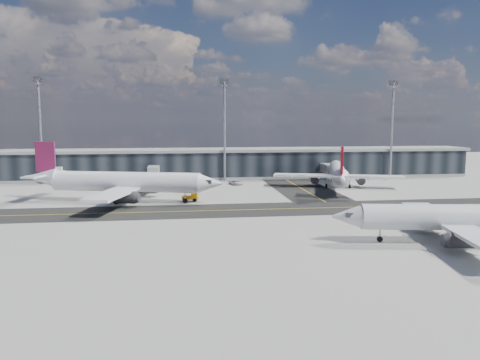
{
  "coord_description": "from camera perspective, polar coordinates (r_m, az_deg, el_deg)",
  "views": [
    {
      "loc": [
        -12.67,
        -84.8,
        17.5
      ],
      "look_at": [
        -0.36,
        10.85,
        5.0
      ],
      "focal_mm": 35.0,
      "sensor_mm": 36.0,
      "label": 1
    }
  ],
  "objects": [
    {
      "name": "terminal_concourse",
      "position": [
        140.95,
        -2.13,
        1.92
      ],
      "size": [
        152.0,
        19.8,
        8.8
      ],
      "color": "black",
      "rests_on": "ground"
    },
    {
      "name": "ground",
      "position": [
        87.51,
        1.14,
        -4.15
      ],
      "size": [
        300.0,
        300.0,
        0.0
      ],
      "primitive_type": "plane",
      "color": "gray",
      "rests_on": "ground"
    },
    {
      "name": "airliner_near",
      "position": [
        73.88,
        25.55,
        -4.17
      ],
      "size": [
        37.06,
        31.74,
        10.99
      ],
      "rotation": [
        0.0,
        0.0,
        1.41
      ],
      "color": "silver",
      "rests_on": "ground"
    },
    {
      "name": "airliner_af",
      "position": [
        103.1,
        -14.03,
        -0.24
      ],
      "size": [
        42.53,
        36.6,
        12.76
      ],
      "rotation": [
        0.0,
        0.0,
        -1.83
      ],
      "color": "white",
      "rests_on": "ground"
    },
    {
      "name": "taxiway_lanes",
      "position": [
        98.53,
        2.48,
        -2.85
      ],
      "size": [
        180.0,
        63.0,
        0.03
      ],
      "color": "black",
      "rests_on": "ground"
    },
    {
      "name": "floodlight_masts",
      "position": [
        133.42,
        -1.9,
        6.57
      ],
      "size": [
        102.5,
        0.7,
        28.9
      ],
      "color": "gray",
      "rests_on": "ground"
    },
    {
      "name": "baggage_tug",
      "position": [
        101.18,
        -5.91,
        -2.02
      ],
      "size": [
        3.6,
        2.42,
        2.07
      ],
      "rotation": [
        0.0,
        0.0,
        -1.83
      ],
      "color": "orange",
      "rests_on": "ground"
    },
    {
      "name": "airliner_redtail",
      "position": [
        122.46,
        11.88,
        0.82
      ],
      "size": [
        33.2,
        38.53,
        11.62
      ],
      "rotation": [
        0.0,
        0.0,
        -0.29
      ],
      "color": "white",
      "rests_on": "ground"
    },
    {
      "name": "service_van",
      "position": [
        125.98,
        -0.49,
        -0.29
      ],
      "size": [
        3.96,
        5.27,
        1.33
      ],
      "primitive_type": "imported",
      "rotation": [
        0.0,
        0.0,
        0.42
      ],
      "color": "white",
      "rests_on": "ground"
    }
  ]
}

